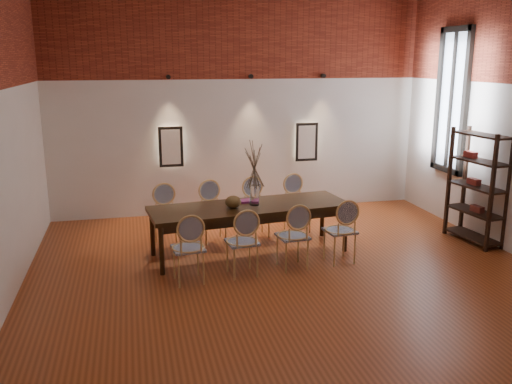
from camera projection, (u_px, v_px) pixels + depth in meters
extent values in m
cube|color=#95441E|center=(293.00, 280.00, 7.23)|extent=(7.00, 7.00, 0.02)
cube|color=silver|center=(239.00, 106.00, 10.11)|extent=(7.00, 0.10, 4.00)
cube|color=silver|center=(463.00, 200.00, 3.40)|extent=(7.00, 0.10, 4.00)
cube|color=maroon|center=(239.00, 37.00, 9.74)|extent=(7.00, 0.02, 1.50)
cube|color=#FFEAC6|center=(171.00, 147.00, 9.89)|extent=(0.36, 0.06, 0.66)
cube|color=#FFEAC6|center=(306.00, 142.00, 10.47)|extent=(0.36, 0.06, 0.66)
cylinder|color=black|center=(168.00, 77.00, 9.57)|extent=(0.08, 0.10, 0.08)
cylinder|color=black|center=(251.00, 76.00, 9.90)|extent=(0.08, 0.10, 0.08)
cylinder|color=black|center=(323.00, 76.00, 10.21)|extent=(0.08, 0.10, 0.08)
cube|color=silver|center=(452.00, 101.00, 9.37)|extent=(0.02, 0.78, 2.38)
cube|color=black|center=(451.00, 101.00, 9.37)|extent=(0.08, 0.90, 2.50)
cube|color=black|center=(451.00, 101.00, 9.37)|extent=(0.06, 0.06, 2.40)
cube|color=#321D0B|center=(250.00, 229.00, 8.11)|extent=(3.04, 1.27, 0.75)
cylinder|color=silver|center=(255.00, 195.00, 8.01)|extent=(0.14, 0.14, 0.30)
ellipsoid|color=brown|center=(233.00, 202.00, 7.86)|extent=(0.24, 0.24, 0.18)
cube|color=#90266A|center=(248.00, 201.00, 8.22)|extent=(0.28, 0.21, 0.03)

